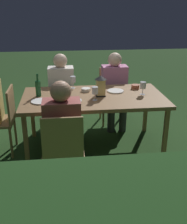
# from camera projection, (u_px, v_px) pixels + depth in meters

# --- Properties ---
(ground_plane) EXTENTS (16.00, 16.00, 0.00)m
(ground_plane) POSITION_uv_depth(u_px,v_px,m) (94.00, 146.00, 3.86)
(ground_plane) COLOR #26471E
(dining_table) EXTENTS (1.82, 0.99, 0.73)m
(dining_table) POSITION_uv_depth(u_px,v_px,m) (94.00, 100.00, 3.61)
(dining_table) COLOR olive
(dining_table) RESTS_ON ground
(chair_side_right_b) EXTENTS (0.42, 0.40, 0.87)m
(chair_side_right_b) POSITION_uv_depth(u_px,v_px,m) (63.00, 148.00, 2.82)
(chair_side_right_b) COLOR #937047
(chair_side_right_b) RESTS_ON ground
(person_in_rust) EXTENTS (0.38, 0.47, 1.15)m
(person_in_rust) POSITION_uv_depth(u_px,v_px,m) (62.00, 127.00, 2.95)
(person_in_rust) COLOR #9E4C47
(person_in_rust) RESTS_ON ground
(chair_side_left_b) EXTENTS (0.42, 0.40, 0.87)m
(chair_side_left_b) POSITION_uv_depth(u_px,v_px,m) (62.00, 94.00, 4.46)
(chair_side_left_b) COLOR #937047
(chair_side_left_b) RESTS_ON ground
(person_in_cream) EXTENTS (0.38, 0.47, 1.15)m
(person_in_cream) POSITION_uv_depth(u_px,v_px,m) (61.00, 89.00, 4.22)
(person_in_cream) COLOR white
(person_in_cream) RESTS_ON ground
(chair_side_left_a) EXTENTS (0.42, 0.40, 0.87)m
(chair_side_left_a) POSITION_uv_depth(u_px,v_px,m) (112.00, 92.00, 4.54)
(chair_side_left_a) COLOR #937047
(chair_side_left_a) RESTS_ON ground
(person_in_pink) EXTENTS (0.38, 0.47, 1.15)m
(person_in_pink) POSITION_uv_depth(u_px,v_px,m) (115.00, 87.00, 4.30)
(person_in_pink) COLOR #C675A3
(person_in_pink) RESTS_ON ground
(chair_head_far) EXTENTS (0.40, 0.42, 0.87)m
(chair_head_far) POSITION_uv_depth(u_px,v_px,m) (3.00, 118.00, 3.56)
(chair_head_far) COLOR #937047
(chair_head_far) RESTS_ON ground
(lantern_centerpiece) EXTENTS (0.15, 0.15, 0.27)m
(lantern_centerpiece) POSITION_uv_depth(u_px,v_px,m) (101.00, 85.00, 3.55)
(lantern_centerpiece) COLOR black
(lantern_centerpiece) RESTS_ON dining_table
(green_bottle_on_table) EXTENTS (0.07, 0.07, 0.29)m
(green_bottle_on_table) POSITION_uv_depth(u_px,v_px,m) (38.00, 88.00, 3.55)
(green_bottle_on_table) COLOR #195128
(green_bottle_on_table) RESTS_ON dining_table
(wine_glass_a) EXTENTS (0.08, 0.08, 0.17)m
(wine_glass_a) POSITION_uv_depth(u_px,v_px,m) (73.00, 80.00, 3.88)
(wine_glass_a) COLOR silver
(wine_glass_a) RESTS_ON dining_table
(wine_glass_b) EXTENTS (0.08, 0.08, 0.17)m
(wine_glass_b) POSITION_uv_depth(u_px,v_px,m) (143.00, 86.00, 3.61)
(wine_glass_b) COLOR silver
(wine_glass_b) RESTS_ON dining_table
(wine_glass_c) EXTENTS (0.08, 0.08, 0.17)m
(wine_glass_c) POSITION_uv_depth(u_px,v_px,m) (95.00, 91.00, 3.40)
(wine_glass_c) COLOR silver
(wine_glass_c) RESTS_ON dining_table
(plate_a) EXTENTS (0.24, 0.24, 0.01)m
(plate_a) POSITION_uv_depth(u_px,v_px,m) (72.00, 101.00, 3.40)
(plate_a) COLOR silver
(plate_a) RESTS_ON dining_table
(plate_b) EXTENTS (0.22, 0.22, 0.01)m
(plate_b) POSITION_uv_depth(u_px,v_px,m) (115.00, 91.00, 3.77)
(plate_b) COLOR white
(plate_b) RESTS_ON dining_table
(plate_c) EXTENTS (0.23, 0.23, 0.01)m
(plate_c) POSITION_uv_depth(u_px,v_px,m) (41.00, 101.00, 3.38)
(plate_c) COLOR white
(plate_c) RESTS_ON dining_table
(bowl_olives) EXTENTS (0.11, 0.11, 0.06)m
(bowl_olives) POSITION_uv_depth(u_px,v_px,m) (135.00, 86.00, 3.89)
(bowl_olives) COLOR #9E5138
(bowl_olives) RESTS_ON dining_table
(bowl_bread) EXTENTS (0.12, 0.12, 0.04)m
(bowl_bread) POSITION_uv_depth(u_px,v_px,m) (86.00, 90.00, 3.78)
(bowl_bread) COLOR silver
(bowl_bread) RESTS_ON dining_table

